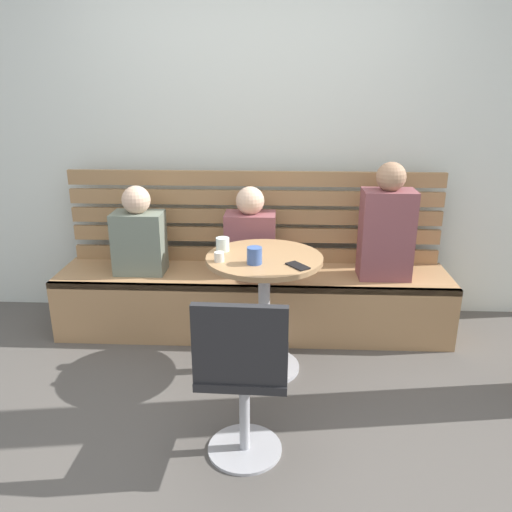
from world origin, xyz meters
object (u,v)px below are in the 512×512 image
(booth_bench, at_px, (253,302))
(person_child_middle, at_px, (250,236))
(cup_espresso_small, at_px, (219,257))
(cup_glass_short, at_px, (223,244))
(white_chair, at_px, (243,374))
(person_adult, at_px, (387,227))
(person_child_left, at_px, (139,235))
(cafe_table, at_px, (264,292))
(cup_mug_blue, at_px, (254,256))
(phone_on_table, at_px, (298,266))

(booth_bench, bearing_deg, person_child_middle, 132.30)
(cup_espresso_small, bearing_deg, cup_glass_short, 90.36)
(white_chair, bearing_deg, person_adult, 56.45)
(person_adult, xyz_separation_m, person_child_left, (-1.66, 0.02, -0.08))
(cafe_table, bearing_deg, cup_mug_blue, -112.03)
(person_adult, distance_m, person_child_middle, 0.91)
(cup_mug_blue, relative_size, phone_on_table, 0.68)
(person_child_left, bearing_deg, cafe_table, -29.77)
(booth_bench, bearing_deg, person_adult, -2.06)
(cup_glass_short, bearing_deg, booth_bench, 69.59)
(person_child_left, height_order, person_child_middle, person_child_left)
(booth_bench, distance_m, person_adult, 1.05)
(phone_on_table, bearing_deg, white_chair, -148.47)
(person_child_left, bearing_deg, booth_bench, 1.14)
(booth_bench, height_order, person_child_left, person_child_left)
(cup_glass_short, bearing_deg, person_child_left, 146.70)
(cafe_table, relative_size, cup_glass_short, 9.25)
(cafe_table, height_order, person_adult, person_adult)
(person_child_middle, distance_m, cup_espresso_small, 0.65)
(person_adult, height_order, cup_espresso_small, person_adult)
(cup_mug_blue, xyz_separation_m, cup_glass_short, (-0.20, 0.22, -0.01))
(person_adult, relative_size, cup_mug_blue, 8.17)
(person_child_left, height_order, cup_glass_short, person_child_left)
(person_adult, bearing_deg, person_child_middle, 176.69)
(white_chair, bearing_deg, cup_mug_blue, 88.47)
(cafe_table, distance_m, cup_mug_blue, 0.30)
(cup_mug_blue, bearing_deg, booth_bench, 93.90)
(booth_bench, relative_size, white_chair, 3.18)
(white_chair, relative_size, person_child_middle, 1.42)
(person_child_left, bearing_deg, cup_mug_blue, -37.30)
(cafe_table, relative_size, phone_on_table, 5.29)
(cafe_table, height_order, person_child_middle, person_child_middle)
(person_adult, relative_size, cup_glass_short, 9.70)
(cafe_table, bearing_deg, cup_espresso_small, -158.54)
(cafe_table, xyz_separation_m, person_adult, (0.79, 0.48, 0.27))
(white_chair, xyz_separation_m, person_child_left, (-0.80, 1.31, 0.24))
(cup_mug_blue, bearing_deg, person_child_left, 142.70)
(cup_glass_short, height_order, phone_on_table, cup_glass_short)
(person_child_middle, height_order, cup_glass_short, person_child_middle)
(cafe_table, height_order, cup_mug_blue, cup_mug_blue)
(white_chair, distance_m, phone_on_table, 0.75)
(cafe_table, bearing_deg, white_chair, -94.88)
(person_child_middle, distance_m, phone_on_table, 0.76)
(person_child_left, relative_size, person_child_middle, 1.01)
(phone_on_table, bearing_deg, booth_bench, 75.72)
(person_child_left, distance_m, cup_espresso_small, 0.86)
(person_child_middle, bearing_deg, cup_espresso_small, -102.25)
(phone_on_table, bearing_deg, cup_mug_blue, 134.45)
(person_child_middle, bearing_deg, cup_mug_blue, -84.62)
(cup_glass_short, bearing_deg, person_child_middle, 72.61)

